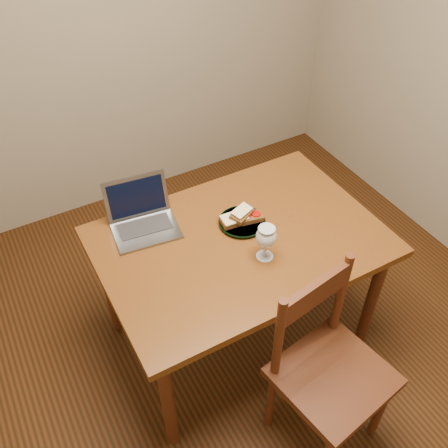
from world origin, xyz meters
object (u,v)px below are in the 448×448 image
laptop (142,215)px  chair (331,365)px  table (240,251)px  plate (242,222)px  milk_glass (266,243)px

laptop → chair: bearing=-59.3°
table → chair: chair is taller
plate → milk_glass: size_ratio=1.27×
table → chair: size_ratio=2.56×
chair → plate: 0.76m
chair → table: bearing=86.6°
milk_glass → table: bearing=102.8°
table → laptop: laptop is taller
chair → milk_glass: milk_glass is taller
table → laptop: (-0.36, 0.31, 0.14)m
table → milk_glass: bearing=-77.2°
chair → laptop: 1.08m
milk_glass → laptop: laptop is taller
table → plate: 0.14m
milk_glass → laptop: size_ratio=0.53×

